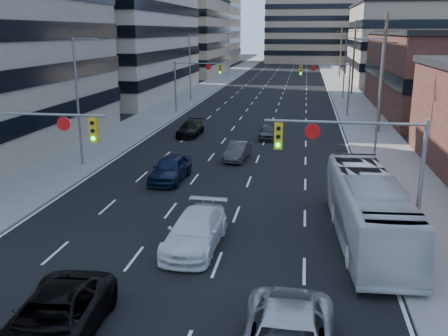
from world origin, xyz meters
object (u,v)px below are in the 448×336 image
at_px(white_van, 195,231).
at_px(transit_bus, 368,209).
at_px(sedan_blue, 170,169).
at_px(black_pickup, 53,320).

distance_m(white_van, transit_bus, 7.95).
distance_m(white_van, sedan_blue, 10.61).
bearing_deg(transit_bus, white_van, -169.01).
height_order(white_van, transit_bus, transit_bus).
xyz_separation_m(black_pickup, transit_bus, (10.48, 9.65, 0.76)).
bearing_deg(transit_bus, black_pickup, -140.98).
bearing_deg(white_van, transit_bus, 16.88).
distance_m(black_pickup, white_van, 8.16).
bearing_deg(black_pickup, white_van, 65.53).
xyz_separation_m(black_pickup, sedan_blue, (-1.00, 17.55, 0.03)).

